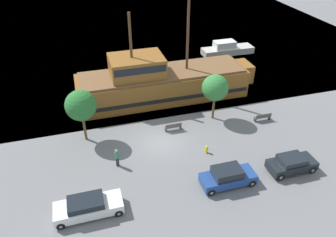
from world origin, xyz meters
The scene contains 13 objects.
ground_plane centered at (0.00, 0.00, 0.00)m, with size 160.00×160.00×0.00m, color slate.
water_surface centered at (0.00, 44.00, 0.00)m, with size 80.00×80.00×0.00m, color #38667F.
pirate_ship centered at (2.12, 8.27, 2.01)m, with size 20.38×5.24×11.26m.
moored_boat_dockside centered at (15.09, 18.32, 0.73)m, with size 7.74×2.27×1.98m.
parked_car_curb_front centered at (-7.36, -6.72, 0.71)m, with size 4.88×1.91×1.42m.
parked_car_curb_mid centered at (9.36, -6.82, 0.74)m, with size 4.02×1.83×1.45m.
parked_car_curb_rear centered at (3.55, -6.79, 0.79)m, with size 4.39×1.81×1.63m.
fire_hydrant centered at (3.45, -2.63, 0.41)m, with size 0.42×0.25×0.76m.
bench_promenade_east centered at (11.00, 0.62, 0.44)m, with size 1.76×0.45×0.85m.
bench_promenade_west centered at (1.59, 1.55, 0.43)m, with size 1.64×0.45×0.85m.
pedestrian_walking_near centered at (-4.54, -2.12, 0.89)m, with size 0.32×0.32×1.75m.
tree_row_east centered at (-6.83, 2.50, 3.76)m, with size 2.84×2.84×5.20m.
tree_row_mideast centered at (6.24, 2.57, 3.56)m, with size 2.67×2.67×4.91m.
Camera 1 is at (-6.37, -23.81, 18.93)m, focal length 35.00 mm.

